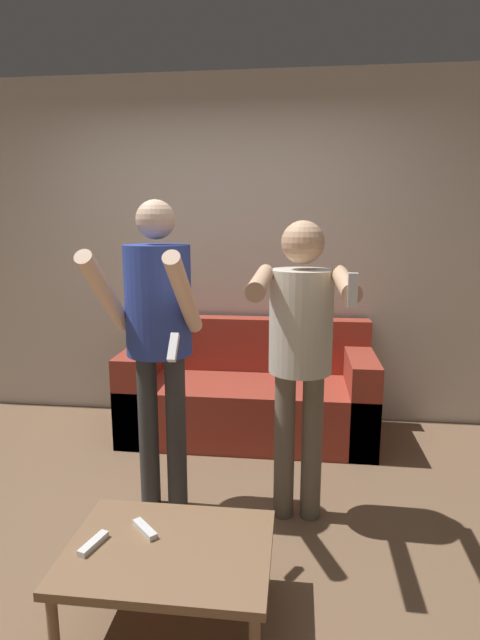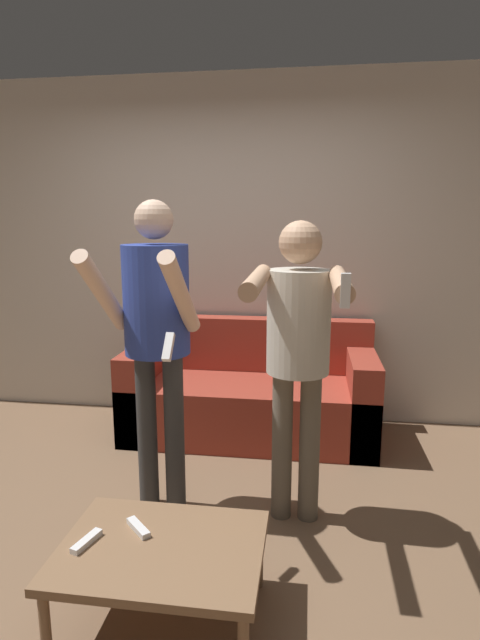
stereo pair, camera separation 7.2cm
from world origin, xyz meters
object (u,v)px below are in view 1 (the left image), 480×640
remote_near (93,543)px  couch (248,396)px  person_standing_left (158,322)px  coffee_table (169,555)px  person_standing_right (301,338)px  remote_far (145,529)px

remote_near → couch: bearing=77.6°
couch → person_standing_left: 1.38m
coffee_table → remote_near: bearing=-173.8°
person_standing_left → person_standing_right: size_ratio=1.07×
coffee_table → remote_far: 0.15m
person_standing_right → remote_far: person_standing_right is taller
remote_far → remote_near: bearing=-146.7°
couch → person_standing_left: bearing=-109.1°
person_standing_right → remote_near: (-0.79, -0.82, -0.66)m
person_standing_left → remote_far: (0.12, -0.72, -0.72)m
person_standing_left → couch: bearing=70.9°
couch → remote_far: couch is taller
remote_far → coffee_table: bearing=-33.7°
coffee_table → person_standing_right: bearing=57.6°
person_standing_right → coffee_table: person_standing_right is taller
person_standing_right → couch: bearing=108.9°
couch → person_standing_left: person_standing_left is taller
person_standing_right → remote_far: 1.15m
couch → remote_near: size_ratio=11.91×
remote_near → coffee_table: bearing=6.2°
person_standing_left → remote_near: person_standing_left is taller
person_standing_left → remote_far: person_standing_left is taller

